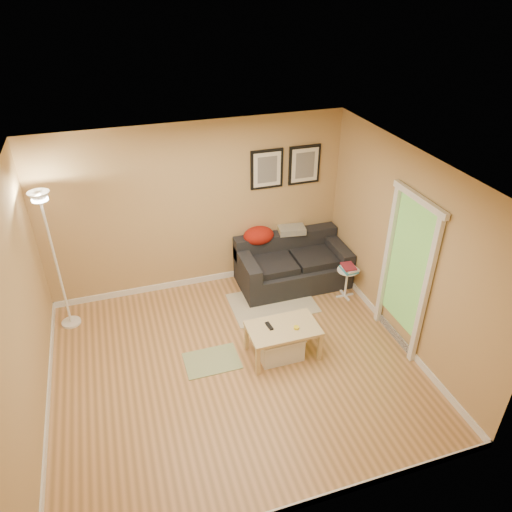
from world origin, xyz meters
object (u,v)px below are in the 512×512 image
book_stack (349,268)px  floor_lamp (57,266)px  storage_bin (280,345)px  sofa (293,263)px  coffee_table (283,341)px  side_table (346,283)px

book_stack → floor_lamp: (-4.03, 0.62, 0.44)m
storage_bin → floor_lamp: bearing=149.5°
sofa → coffee_table: bearing=-116.0°
coffee_table → sofa: bearing=76.8°
side_table → book_stack: size_ratio=1.83×
coffee_table → storage_bin: coffee_table is taller
book_stack → floor_lamp: floor_lamp is taller
sofa → side_table: sofa is taller
sofa → side_table: size_ratio=3.50×
coffee_table → floor_lamp: bearing=162.9°
sofa → book_stack: bearing=-43.3°
storage_bin → book_stack: bearing=32.5°
coffee_table → side_table: size_ratio=1.86×
book_stack → floor_lamp: size_ratio=0.13×
coffee_table → storage_bin: bearing=-150.1°
side_table → floor_lamp: floor_lamp is taller
coffee_table → floor_lamp: 3.14m
floor_lamp → side_table: bearing=-8.6°
coffee_table → storage_bin: (-0.04, -0.01, -0.05)m
sofa → coffee_table: size_ratio=1.88×
storage_bin → side_table: bearing=33.1°
sofa → storage_bin: (-0.78, -1.52, -0.20)m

